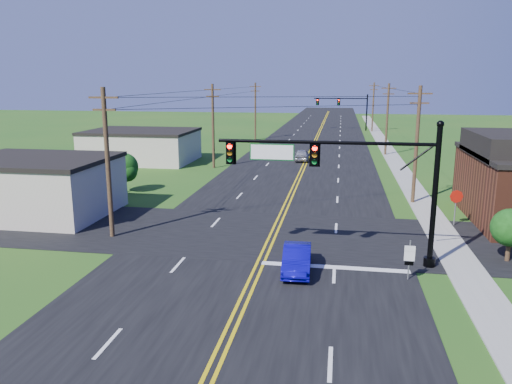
% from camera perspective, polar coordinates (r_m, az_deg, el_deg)
% --- Properties ---
extents(ground, '(260.00, 260.00, 0.00)m').
position_cam_1_polar(ground, '(20.11, -3.26, -15.14)').
color(ground, '#1E4F16').
rests_on(ground, ground).
extents(road_main, '(16.00, 220.00, 0.04)m').
position_cam_1_polar(road_main, '(68.09, 6.13, 4.69)').
color(road_main, black).
rests_on(road_main, ground).
extents(road_cross, '(70.00, 10.00, 0.04)m').
position_cam_1_polar(road_cross, '(31.05, 1.67, -4.88)').
color(road_cross, black).
rests_on(road_cross, ground).
extents(sidewalk, '(2.00, 160.00, 0.08)m').
position_cam_1_polar(sidewalk, '(58.44, 15.84, 2.99)').
color(sidewalk, gray).
rests_on(sidewalk, ground).
extents(signal_mast_main, '(11.30, 0.60, 7.48)m').
position_cam_1_polar(signal_mast_main, '(25.75, 10.10, 2.12)').
color(signal_mast_main, black).
rests_on(signal_mast_main, ground).
extents(signal_mast_far, '(10.98, 0.60, 7.48)m').
position_cam_1_polar(signal_mast_far, '(97.45, 9.98, 9.63)').
color(signal_mast_far, black).
rests_on(signal_mast_far, ground).
extents(cream_bldg_near, '(10.20, 8.20, 4.10)m').
position_cam_1_polar(cream_bldg_near, '(38.45, -23.82, 0.60)').
color(cream_bldg_near, beige).
rests_on(cream_bldg_near, ground).
extents(cream_bldg_far, '(12.20, 9.20, 3.70)m').
position_cam_1_polar(cream_bldg_far, '(60.41, -12.95, 5.19)').
color(cream_bldg_far, beige).
rests_on(cream_bldg_far, ground).
extents(utility_pole_left_a, '(1.80, 0.28, 9.00)m').
position_cam_1_polar(utility_pole_left_a, '(30.86, -16.60, 3.46)').
color(utility_pole_left_a, '#3C261B').
rests_on(utility_pole_left_a, ground).
extents(utility_pole_left_b, '(1.80, 0.28, 9.00)m').
position_cam_1_polar(utility_pole_left_b, '(54.25, -4.93, 7.69)').
color(utility_pole_left_b, '#3C261B').
rests_on(utility_pole_left_b, ground).
extents(utility_pole_left_c, '(1.80, 0.28, 9.00)m').
position_cam_1_polar(utility_pole_left_c, '(80.61, -0.08, 9.35)').
color(utility_pole_left_c, '#3C261B').
rests_on(utility_pole_left_c, ground).
extents(utility_pole_right_a, '(1.80, 0.28, 9.00)m').
position_cam_1_polar(utility_pole_right_a, '(40.01, 17.89, 5.37)').
color(utility_pole_right_a, '#3C261B').
rests_on(utility_pole_right_a, ground).
extents(utility_pole_right_b, '(1.80, 0.28, 9.00)m').
position_cam_1_polar(utility_pole_right_b, '(65.74, 14.76, 8.19)').
color(utility_pole_right_b, '#3C261B').
rests_on(utility_pole_right_b, ground).
extents(utility_pole_right_c, '(1.80, 0.28, 9.00)m').
position_cam_1_polar(utility_pole_right_c, '(95.61, 13.24, 9.54)').
color(utility_pole_right_c, '#3C261B').
rests_on(utility_pole_right_c, ground).
extents(tree_right_back, '(3.00, 3.00, 4.10)m').
position_cam_1_polar(tree_right_back, '(45.45, 24.77, 2.92)').
color(tree_right_back, '#3C261B').
rests_on(tree_right_back, ground).
extents(shrub_corner, '(2.00, 2.00, 2.86)m').
position_cam_1_polar(shrub_corner, '(29.26, 27.10, -3.67)').
color(shrub_corner, '#3C261B').
rests_on(shrub_corner, ground).
extents(tree_left, '(2.40, 2.40, 3.37)m').
position_cam_1_polar(tree_left, '(43.87, -14.85, 2.77)').
color(tree_left, '#3C261B').
rests_on(tree_left, ground).
extents(blue_car, '(1.54, 3.96, 1.29)m').
position_cam_1_polar(blue_car, '(25.17, 4.69, -7.68)').
color(blue_car, '#0D079D').
rests_on(blue_car, ground).
extents(distant_car, '(1.67, 4.01, 1.36)m').
position_cam_1_polar(distant_car, '(59.45, 5.27, 4.20)').
color(distant_car, '#A6A5AA').
rests_on(distant_car, ground).
extents(route_sign, '(0.50, 0.07, 2.01)m').
position_cam_1_polar(route_sign, '(24.95, 17.13, -7.13)').
color(route_sign, slate).
rests_on(route_sign, ground).
extents(stop_sign, '(0.86, 0.14, 2.42)m').
position_cam_1_polar(stop_sign, '(34.99, 21.90, -0.87)').
color(stop_sign, slate).
rests_on(stop_sign, ground).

